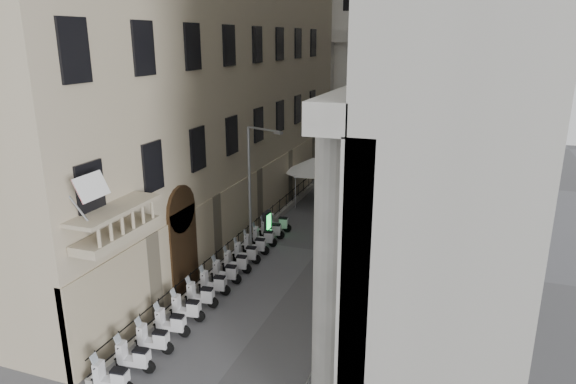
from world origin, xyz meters
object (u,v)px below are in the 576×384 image
at_px(pedestrian_b, 394,178).
at_px(info_kiosk, 267,224).
at_px(pedestrian_a, 371,208).
at_px(street_lamp, 253,183).
at_px(security_tent, 321,167).

bearing_deg(pedestrian_b, info_kiosk, 110.92).
distance_m(info_kiosk, pedestrian_a, 7.94).
bearing_deg(street_lamp, pedestrian_b, 95.96).
bearing_deg(info_kiosk, pedestrian_a, 46.85).
xyz_separation_m(street_lamp, info_kiosk, (-0.62, 3.55, -3.76)).
distance_m(pedestrian_a, pedestrian_b, 8.97).
relative_size(info_kiosk, pedestrian_b, 1.10).
height_order(info_kiosk, pedestrian_a, pedestrian_a).
distance_m(street_lamp, pedestrian_a, 11.07).
bearing_deg(security_tent, street_lamp, -93.72).
height_order(street_lamp, pedestrian_b, street_lamp).
distance_m(street_lamp, pedestrian_b, 19.24).
height_order(security_tent, pedestrian_a, security_tent).
distance_m(info_kiosk, pedestrian_b, 15.71).
xyz_separation_m(security_tent, pedestrian_a, (4.32, -2.15, -2.09)).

